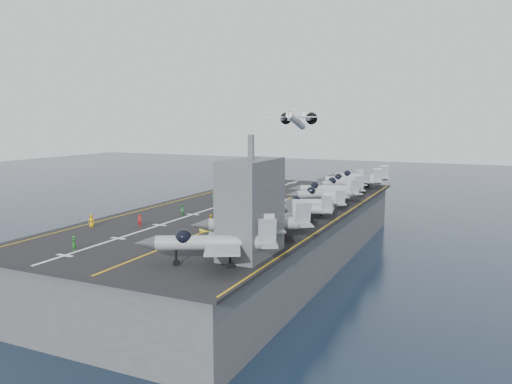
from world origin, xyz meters
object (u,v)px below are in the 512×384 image
at_px(island_superstructure, 251,196).
at_px(tow_cart_a, 206,227).
at_px(fighter_jet_0, 215,241).
at_px(transport_plane, 296,121).

height_order(island_superstructure, tow_cart_a, island_superstructure).
bearing_deg(island_superstructure, fighter_jet_0, -108.81).
height_order(tow_cart_a, transport_plane, transport_plane).
relative_size(fighter_jet_0, transport_plane, 0.99).
height_order(island_superstructure, fighter_jet_0, island_superstructure).
xyz_separation_m(island_superstructure, fighter_jet_0, (-1.92, -5.64, -4.64)).
xyz_separation_m(fighter_jet_0, transport_plane, (-23.11, 89.46, 13.62)).
distance_m(island_superstructure, tow_cart_a, 16.89).
height_order(fighter_jet_0, tow_cart_a, fighter_jet_0).
height_order(fighter_jet_0, transport_plane, transport_plane).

